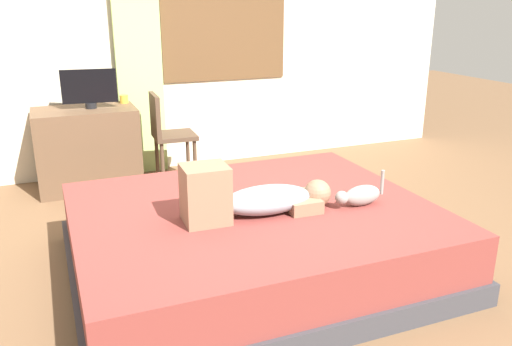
{
  "coord_description": "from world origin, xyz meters",
  "views": [
    {
      "loc": [
        -1.23,
        -2.75,
        1.66
      ],
      "look_at": [
        0.01,
        0.29,
        0.58
      ],
      "focal_mm": 36.83,
      "sensor_mm": 36.0,
      "label": 1
    }
  ],
  "objects_px": {
    "bed": "(253,239)",
    "person_lying": "(252,197)",
    "tv_monitor": "(89,88)",
    "cup": "(124,99)",
    "cat": "(360,195)",
    "chair_by_desk": "(167,131)",
    "desk": "(88,149)"
  },
  "relations": [
    {
      "from": "person_lying",
      "to": "bed",
      "type": "bearing_deg",
      "value": 63.89
    },
    {
      "from": "cup",
      "to": "cat",
      "type": "bearing_deg",
      "value": -66.37
    },
    {
      "from": "bed",
      "to": "person_lying",
      "type": "bearing_deg",
      "value": -116.11
    },
    {
      "from": "bed",
      "to": "cat",
      "type": "height_order",
      "value": "cat"
    },
    {
      "from": "person_lying",
      "to": "tv_monitor",
      "type": "relative_size",
      "value": 1.95
    },
    {
      "from": "cat",
      "to": "desk",
      "type": "bearing_deg",
      "value": 122.32
    },
    {
      "from": "cat",
      "to": "tv_monitor",
      "type": "height_order",
      "value": "tv_monitor"
    },
    {
      "from": "cat",
      "to": "chair_by_desk",
      "type": "distance_m",
      "value": 2.24
    },
    {
      "from": "person_lying",
      "to": "chair_by_desk",
      "type": "distance_m",
      "value": 2.0
    },
    {
      "from": "desk",
      "to": "chair_by_desk",
      "type": "bearing_deg",
      "value": -14.11
    },
    {
      "from": "cat",
      "to": "cup",
      "type": "bearing_deg",
      "value": 113.63
    },
    {
      "from": "desk",
      "to": "cup",
      "type": "xyz_separation_m",
      "value": [
        0.38,
        0.15,
        0.41
      ]
    },
    {
      "from": "cat",
      "to": "desk",
      "type": "distance_m",
      "value": 2.71
    },
    {
      "from": "cat",
      "to": "desk",
      "type": "height_order",
      "value": "desk"
    },
    {
      "from": "bed",
      "to": "chair_by_desk",
      "type": "distance_m",
      "value": 1.91
    },
    {
      "from": "bed",
      "to": "desk",
      "type": "relative_size",
      "value": 2.5
    },
    {
      "from": "cat",
      "to": "person_lying",
      "type": "bearing_deg",
      "value": 170.72
    },
    {
      "from": "bed",
      "to": "cup",
      "type": "height_order",
      "value": "cup"
    },
    {
      "from": "bed",
      "to": "tv_monitor",
      "type": "xyz_separation_m",
      "value": [
        -0.75,
        2.06,
        0.71
      ]
    },
    {
      "from": "bed",
      "to": "desk",
      "type": "xyz_separation_m",
      "value": [
        -0.82,
        2.06,
        0.16
      ]
    },
    {
      "from": "tv_monitor",
      "to": "chair_by_desk",
      "type": "relative_size",
      "value": 0.56
    },
    {
      "from": "tv_monitor",
      "to": "cup",
      "type": "distance_m",
      "value": 0.38
    },
    {
      "from": "person_lying",
      "to": "desk",
      "type": "height_order",
      "value": "person_lying"
    },
    {
      "from": "bed",
      "to": "cup",
      "type": "bearing_deg",
      "value": 101.19
    },
    {
      "from": "desk",
      "to": "tv_monitor",
      "type": "distance_m",
      "value": 0.56
    },
    {
      "from": "person_lying",
      "to": "cat",
      "type": "bearing_deg",
      "value": -9.28
    },
    {
      "from": "bed",
      "to": "tv_monitor",
      "type": "bearing_deg",
      "value": 110.06
    },
    {
      "from": "desk",
      "to": "tv_monitor",
      "type": "height_order",
      "value": "tv_monitor"
    },
    {
      "from": "desk",
      "to": "chair_by_desk",
      "type": "distance_m",
      "value": 0.74
    },
    {
      "from": "bed",
      "to": "chair_by_desk",
      "type": "bearing_deg",
      "value": 93.46
    },
    {
      "from": "person_lying",
      "to": "cup",
      "type": "xyz_separation_m",
      "value": [
        -0.38,
        2.32,
        0.23
      ]
    },
    {
      "from": "bed",
      "to": "person_lying",
      "type": "distance_m",
      "value": 0.36
    }
  ]
}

